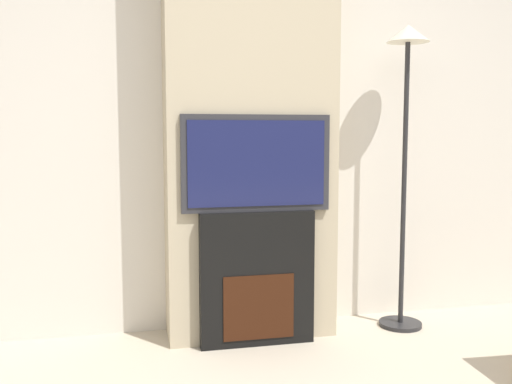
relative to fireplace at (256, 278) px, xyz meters
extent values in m
cube|color=silver|center=(0.00, 0.36, 0.97)|extent=(6.00, 0.06, 2.70)
cube|color=#BCAD8E|center=(0.00, 0.17, 0.97)|extent=(0.98, 0.33, 2.70)
cube|color=black|center=(0.00, 0.00, 0.00)|extent=(0.65, 0.14, 0.76)
cube|color=#33160A|center=(0.00, -0.07, -0.15)|extent=(0.40, 0.01, 0.37)
cube|color=#2D2D33|center=(0.00, 0.00, 0.65)|extent=(0.84, 0.06, 0.54)
cube|color=#191E4C|center=(0.00, -0.03, 0.65)|extent=(0.77, 0.01, 0.47)
cylinder|color=#262628|center=(0.94, 0.07, -0.37)|extent=(0.26, 0.26, 0.03)
cylinder|color=#262628|center=(0.94, 0.07, 0.50)|extent=(0.03, 0.03, 1.71)
cone|color=silver|center=(0.94, 0.07, 1.41)|extent=(0.25, 0.25, 0.10)
camera|label=1|loc=(-0.70, -3.09, 0.83)|focal=40.00mm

